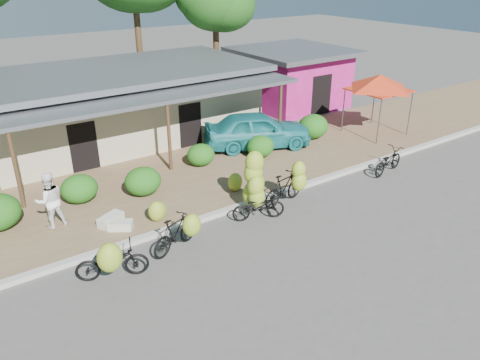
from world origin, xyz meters
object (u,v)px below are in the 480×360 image
object	(u,v)px
bystander	(50,200)
teal_van	(257,130)
red_canopy	(380,82)
bike_far_right	(388,161)
bike_far_left	(112,261)
vendor	(252,190)
tree_near_right	(211,0)
bike_left	(178,232)
bike_center	(256,191)
sack_far	(120,225)
sack_near	(111,220)
bike_right	(287,186)

from	to	relation	value
bystander	teal_van	bearing A→B (deg)	-169.13
red_canopy	bike_far_right	bearing A→B (deg)	-132.86
teal_van	bike_far_left	bearing A→B (deg)	144.49
bike_far_right	vendor	world-z (taller)	vendor
tree_near_right	vendor	distance (m)	15.49
bike_far_left	bike_left	world-z (taller)	bike_far_left
bike_left	bike_far_right	size ratio (longest dim) A/B	0.93
bike_center	vendor	xyz separation A→B (m)	(-0.02, 0.18, -0.01)
bike_far_right	bystander	bearing A→B (deg)	64.68
bike_center	bystander	size ratio (longest dim) A/B	1.20
red_canopy	vendor	bearing A→B (deg)	-162.69
bike_far_left	sack_far	xyz separation A→B (m)	(1.07, 2.20, -0.34)
bike_far_left	teal_van	xyz separation A→B (m)	(8.92, 5.57, 0.33)
sack_near	vendor	size ratio (longest dim) A/B	0.49
tree_near_right	bike_far_left	xyz separation A→B (m)	(-11.84, -13.99, -5.16)
bike_far_left	bystander	world-z (taller)	bystander
sack_near	sack_far	world-z (taller)	sack_near
red_canopy	sack_far	distance (m)	14.01
bike_right	sack_far	size ratio (longest dim) A/B	2.63
sack_near	teal_van	bearing A→B (deg)	19.87
sack_far	teal_van	world-z (taller)	teal_van
bike_right	bike_far_right	world-z (taller)	bike_right
bike_right	vendor	bearing A→B (deg)	72.96
bike_left	vendor	bearing A→B (deg)	-99.39
tree_near_right	bystander	distance (m)	16.88
bike_far_right	sack_near	distance (m)	10.92
bike_far_left	teal_van	distance (m)	10.53
bike_far_right	sack_far	world-z (taller)	bike_far_right
red_canopy	sack_near	distance (m)	14.08
tree_near_right	sack_near	size ratio (longest dim) A/B	8.64
bike_far_right	bike_right	bearing A→B (deg)	76.41
bike_left	vendor	world-z (taller)	vendor
bike_far_right	bystander	distance (m)	12.63
bike_right	sack_far	distance (m)	5.69
bike_left	bike_far_right	world-z (taller)	bike_left
vendor	bike_center	bearing A→B (deg)	70.80
bike_right	vendor	distance (m)	1.37
teal_van	bike_center	bearing A→B (deg)	165.31
sack_near	vendor	xyz separation A→B (m)	(4.25, -1.82, 0.59)
sack_near	sack_far	distance (m)	0.50
red_canopy	teal_van	xyz separation A→B (m)	(-5.86, 1.71, -1.68)
teal_van	red_canopy	bearing A→B (deg)	-83.77
bike_far_left	red_canopy	bearing A→B (deg)	-54.96
bike_far_left	bike_center	xyz separation A→B (m)	(5.22, 0.69, 0.27)
bike_center	sack_far	xyz separation A→B (m)	(-4.14, 1.51, -0.62)
bike_far_left	teal_van	bearing A→B (deg)	-37.60
vendor	teal_van	size ratio (longest dim) A/B	0.36
bike_left	bike_center	bearing A→B (deg)	-102.66
bike_far_left	sack_near	bearing A→B (deg)	0.94
tree_near_right	red_canopy	xyz separation A→B (m)	(2.95, -10.13, -3.15)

